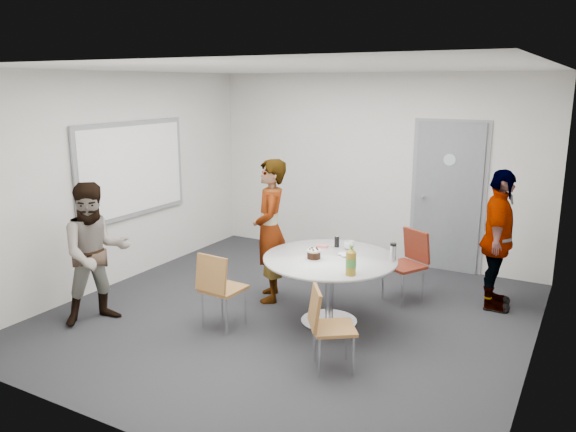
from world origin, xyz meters
The scene contains 15 objects.
floor centered at (0.00, 0.00, 0.00)m, with size 5.00×5.00×0.00m, color black.
ceiling centered at (0.00, 0.00, 2.70)m, with size 5.00×5.00×0.00m, color silver.
wall_back centered at (0.00, 2.50, 1.35)m, with size 5.00×5.00×0.00m, color beige.
wall_left centered at (-2.50, 0.00, 1.35)m, with size 5.00×5.00×0.00m, color beige.
wall_right centered at (2.50, 0.00, 1.35)m, with size 5.00×5.00×0.00m, color beige.
wall_front centered at (0.00, -2.50, 1.35)m, with size 5.00×5.00×0.00m, color beige.
door centered at (1.10, 2.48, 1.03)m, with size 1.02×0.17×2.12m.
whiteboard centered at (-2.46, 0.20, 1.45)m, with size 0.04×1.90×1.25m.
table centered at (0.49, 0.04, 0.64)m, with size 1.43×1.43×1.05m.
chair_near_left centered at (-0.48, -0.68, 0.51)m, with size 0.42×0.46×0.84m.
chair_near_right centered at (0.87, -0.91, 0.47)m, with size 0.54×0.53×0.78m.
chair_far centered at (1.01, 1.12, 0.52)m, with size 0.56×0.58×0.86m.
person_main centered at (-0.45, 0.34, 0.85)m, with size 0.62×0.41×1.70m, color #A5C6EA.
person_left centered at (-1.75, -1.13, 0.77)m, with size 0.75×0.59×1.55m, color white.
person_right centered at (1.95, 1.36, 0.81)m, with size 0.95×0.40×1.63m, color black.
Camera 1 is at (2.86, -5.15, 2.56)m, focal length 35.00 mm.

